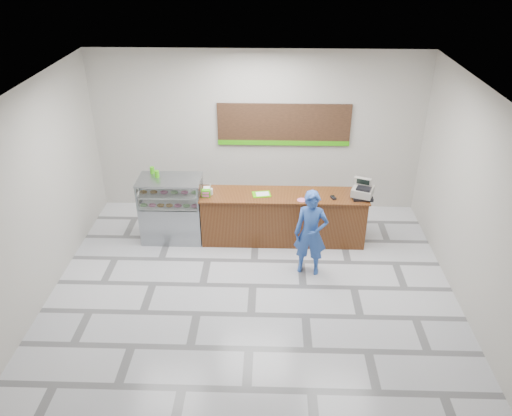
{
  "coord_description": "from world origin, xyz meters",
  "views": [
    {
      "loc": [
        0.28,
        -7.06,
        5.5
      ],
      "look_at": [
        0.03,
        0.9,
        1.08
      ],
      "focal_mm": 35.0,
      "sensor_mm": 36.0,
      "label": 1
    }
  ],
  "objects_px": {
    "cash_register": "(363,191)",
    "customer": "(311,233)",
    "display_case": "(172,209)",
    "sales_counter": "(283,217)",
    "serving_tray": "(262,194)"
  },
  "relations": [
    {
      "from": "sales_counter",
      "to": "customer",
      "type": "relative_size",
      "value": 2.0
    },
    {
      "from": "cash_register",
      "to": "customer",
      "type": "xyz_separation_m",
      "value": [
        -1.03,
        -1.0,
        -0.35
      ]
    },
    {
      "from": "display_case",
      "to": "serving_tray",
      "type": "relative_size",
      "value": 3.46
    },
    {
      "from": "sales_counter",
      "to": "cash_register",
      "type": "xyz_separation_m",
      "value": [
        1.5,
        -0.07,
        0.65
      ]
    },
    {
      "from": "sales_counter",
      "to": "display_case",
      "type": "relative_size",
      "value": 2.45
    },
    {
      "from": "customer",
      "to": "display_case",
      "type": "bearing_deg",
      "value": 168.86
    },
    {
      "from": "sales_counter",
      "to": "customer",
      "type": "height_order",
      "value": "customer"
    },
    {
      "from": "display_case",
      "to": "customer",
      "type": "height_order",
      "value": "customer"
    },
    {
      "from": "sales_counter",
      "to": "display_case",
      "type": "bearing_deg",
      "value": -179.99
    },
    {
      "from": "display_case",
      "to": "serving_tray",
      "type": "xyz_separation_m",
      "value": [
        1.79,
        -0.03,
        0.36
      ]
    },
    {
      "from": "cash_register",
      "to": "serving_tray",
      "type": "xyz_separation_m",
      "value": [
        -1.93,
        0.04,
        -0.12
      ]
    },
    {
      "from": "cash_register",
      "to": "sales_counter",
      "type": "bearing_deg",
      "value": -161.24
    },
    {
      "from": "cash_register",
      "to": "display_case",
      "type": "bearing_deg",
      "value": -159.75
    },
    {
      "from": "cash_register",
      "to": "customer",
      "type": "relative_size",
      "value": 0.31
    },
    {
      "from": "display_case",
      "to": "customer",
      "type": "distance_m",
      "value": 2.89
    }
  ]
}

